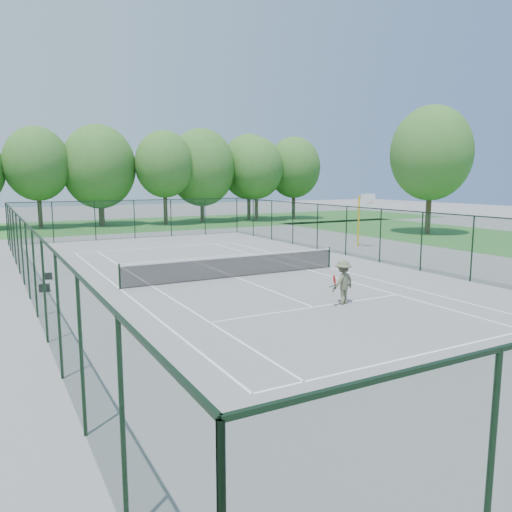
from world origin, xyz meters
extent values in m
plane|color=gray|center=(0.00, 0.00, 0.00)|extent=(140.00, 140.00, 0.00)
cube|color=#32742C|center=(0.00, 30.00, 0.01)|extent=(80.00, 16.00, 0.01)
cube|color=#32742C|center=(24.00, 4.00, 0.01)|extent=(14.00, 40.00, 0.01)
cube|color=white|center=(0.00, 11.88, 0.00)|extent=(10.97, 0.08, 0.01)
cube|color=white|center=(0.00, -11.88, 0.00)|extent=(10.97, 0.08, 0.01)
cube|color=white|center=(0.00, 6.40, 0.00)|extent=(8.23, 0.08, 0.01)
cube|color=white|center=(0.00, -6.40, 0.00)|extent=(8.23, 0.08, 0.01)
cube|color=white|center=(5.49, 0.00, 0.00)|extent=(0.08, 23.77, 0.01)
cube|color=white|center=(-5.49, 0.00, 0.00)|extent=(0.08, 23.77, 0.01)
cube|color=white|center=(4.12, 0.00, 0.00)|extent=(0.08, 23.77, 0.01)
cube|color=white|center=(-4.12, 0.00, 0.00)|extent=(0.08, 23.77, 0.01)
cube|color=white|center=(0.00, 0.00, 0.00)|extent=(0.08, 12.80, 0.01)
cylinder|color=black|center=(-5.50, 0.00, 0.55)|extent=(0.08, 0.08, 1.10)
cylinder|color=black|center=(5.50, 0.00, 0.55)|extent=(0.08, 0.08, 1.10)
cube|color=black|center=(0.00, 0.00, 0.50)|extent=(11.00, 0.02, 0.96)
cube|color=white|center=(0.00, 0.00, 1.00)|extent=(11.00, 0.05, 0.07)
cube|color=#1F3E28|center=(0.00, 18.00, 1.50)|extent=(18.00, 0.02, 3.00)
cube|color=#1F3E28|center=(9.00, 0.00, 1.50)|extent=(0.02, 36.00, 3.00)
cube|color=#1F3E28|center=(-9.00, 0.00, 1.50)|extent=(0.02, 36.00, 3.00)
cube|color=black|center=(0.00, 18.00, 3.00)|extent=(18.00, 0.05, 0.05)
cube|color=black|center=(9.00, 0.00, 3.00)|extent=(0.05, 36.00, 0.05)
cube|color=black|center=(-9.00, 0.00, 3.00)|extent=(0.05, 36.00, 0.05)
cylinder|color=#493823|center=(0.00, 30.00, 2.10)|extent=(0.40, 0.40, 4.20)
ellipsoid|color=#427A2E|center=(0.00, 30.00, 6.00)|extent=(6.40, 6.40, 7.40)
cylinder|color=#493823|center=(16.50, 30.00, 2.10)|extent=(0.40, 0.40, 4.20)
ellipsoid|color=#427A2E|center=(16.50, 30.00, 6.00)|extent=(6.40, 6.40, 7.40)
cylinder|color=yellow|center=(12.51, 6.02, 1.75)|extent=(0.12, 0.12, 3.50)
cube|color=yellow|center=(12.51, 5.57, 3.35)|extent=(0.08, 0.90, 0.08)
cube|color=white|center=(12.51, 5.12, 3.20)|extent=(1.20, 0.05, 0.90)
torus|color=#C63E02|center=(12.51, 4.89, 3.05)|extent=(0.48, 0.48, 0.02)
cylinder|color=#493823|center=(22.93, 9.37, 2.37)|extent=(0.45, 0.45, 4.74)
ellipsoid|color=#427A2E|center=(22.93, 9.37, 6.77)|extent=(6.77, 6.77, 7.90)
cube|color=black|center=(-8.37, 1.05, 0.16)|extent=(0.45, 0.33, 0.33)
cube|color=black|center=(-7.96, 3.76, 0.15)|extent=(0.43, 0.30, 0.31)
imported|color=#5E6246|center=(1.24, -6.50, 0.83)|extent=(1.18, 0.85, 1.65)
sphere|color=#B5E03E|center=(2.40, -6.10, 1.10)|extent=(0.07, 0.07, 0.07)
camera|label=1|loc=(-10.33, -20.96, 4.65)|focal=35.00mm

